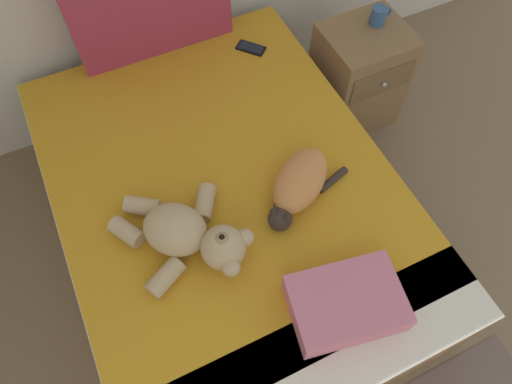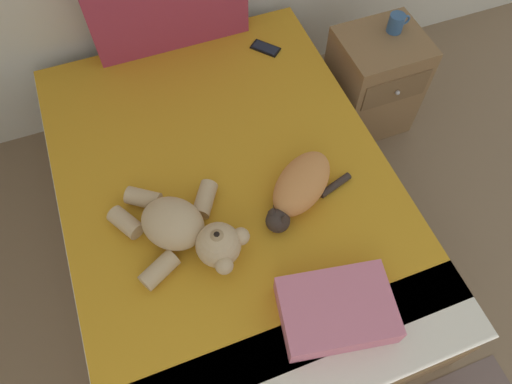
% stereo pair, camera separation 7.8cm
% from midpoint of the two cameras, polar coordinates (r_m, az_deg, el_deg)
% --- Properties ---
extents(ground_plane, '(10.47, 10.47, 0.00)m').
position_cam_midpoint_polar(ground_plane, '(2.40, 19.31, -19.99)').
color(ground_plane, '#7A6047').
extents(bed, '(1.46, 1.98, 0.54)m').
position_cam_midpoint_polar(bed, '(2.26, -4.54, -2.37)').
color(bed, olive).
rests_on(bed, ground_plane).
extents(patterned_cushion, '(0.78, 0.12, 0.54)m').
position_cam_midpoint_polar(patterned_cushion, '(2.45, -13.83, 21.50)').
color(patterned_cushion, '#A5334C').
rests_on(patterned_cushion, bed).
extents(cat, '(0.43, 0.36, 0.15)m').
position_cam_midpoint_polar(cat, '(1.93, 4.04, 0.91)').
color(cat, '#D18447').
rests_on(cat, bed).
extents(teddy_bear, '(0.51, 0.53, 0.19)m').
position_cam_midpoint_polar(teddy_bear, '(1.83, -9.39, -5.28)').
color(teddy_bear, tan).
rests_on(teddy_bear, bed).
extents(cell_phone, '(0.15, 0.16, 0.01)m').
position_cam_midpoint_polar(cell_phone, '(2.55, -1.55, 17.12)').
color(cell_phone, black).
rests_on(cell_phone, bed).
extents(throw_pillow, '(0.44, 0.35, 0.11)m').
position_cam_midpoint_polar(throw_pillow, '(1.76, 9.62, -13.26)').
color(throw_pillow, '#D1728C').
rests_on(throw_pillow, bed).
extents(nightstand, '(0.44, 0.42, 0.61)m').
position_cam_midpoint_polar(nightstand, '(2.79, 11.53, 13.65)').
color(nightstand, olive).
rests_on(nightstand, ground_plane).
extents(mug, '(0.12, 0.08, 0.09)m').
position_cam_midpoint_polar(mug, '(2.63, 13.84, 20.11)').
color(mug, '#33598C').
rests_on(mug, nightstand).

